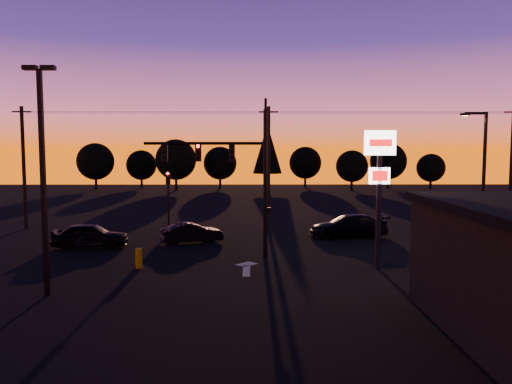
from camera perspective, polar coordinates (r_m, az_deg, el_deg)
ground at (r=23.53m, az=-2.37°, el=-9.59°), size 120.00×120.00×0.00m
lane_arrow at (r=25.13m, az=-1.09°, el=-8.63°), size 1.20×3.10×0.01m
traffic_signal_mast at (r=26.78m, az=-2.34°, el=2.87°), size 6.79×0.52×8.58m
secondary_signal at (r=34.86m, az=-10.00°, el=-0.13°), size 0.30×0.31×4.35m
parking_lot_light at (r=21.43m, az=-23.20°, el=2.85°), size 1.25×0.30×9.14m
pylon_sign at (r=25.06m, az=13.93°, el=2.54°), size 1.50×0.28×6.80m
streetlight at (r=31.20m, az=24.44°, el=1.78°), size 1.55×0.35×8.00m
utility_pole_0 at (r=40.43m, az=-25.01°, el=2.63°), size 1.40×0.26×9.00m
utility_pole_1 at (r=36.80m, az=1.44°, el=2.91°), size 1.40×0.26×9.00m
utility_pole_2 at (r=41.51m, az=27.16°, el=2.60°), size 1.40×0.26×9.00m
power_wires at (r=36.88m, az=1.46°, el=9.09°), size 36.00×1.22×0.07m
bollard at (r=25.62m, az=-13.26°, el=-7.39°), size 0.33×0.33×0.98m
tree_0 at (r=76.26m, az=-17.88°, el=3.34°), size 5.36×5.36×6.74m
tree_1 at (r=77.63m, az=-12.97°, el=3.01°), size 4.54×4.54×5.71m
tree_2 at (r=71.59m, az=-9.14°, el=3.67°), size 5.77×5.78×7.26m
tree_3 at (r=74.94m, az=-4.13°, el=3.30°), size 4.95×4.95×6.22m
tree_4 at (r=71.79m, az=1.31°, el=4.98°), size 4.18×4.18×9.50m
tree_5 at (r=77.23m, az=5.65°, el=3.34°), size 4.95×4.95×6.22m
tree_6 at (r=72.22m, az=10.91°, el=2.91°), size 4.54×4.54×5.71m
tree_7 at (r=76.51m, az=14.89°, el=3.41°), size 5.36×5.36×6.74m
tree_8 at (r=77.39m, az=19.36°, el=2.62°), size 4.12×4.12×5.19m
car_left at (r=31.46m, az=-18.41°, el=-4.74°), size 4.53×2.13×1.50m
car_mid at (r=31.71m, az=-7.37°, el=-4.66°), size 4.08×2.59×1.27m
car_right at (r=34.06m, az=10.53°, el=-3.82°), size 5.46×2.82×1.52m
suv_parked at (r=23.03m, az=26.28°, el=-8.70°), size 2.96×5.14×1.35m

